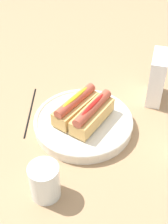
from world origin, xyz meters
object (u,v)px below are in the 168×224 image
at_px(hotdog_front, 76,106).
at_px(chopstick_near, 30,111).
at_px(serving_bowl, 84,122).
at_px(hotdog_back, 93,114).
at_px(water_glass, 45,183).
at_px(napkin_box, 157,78).

bearing_deg(hotdog_front, chopstick_near, -81.09).
height_order(serving_bowl, hotdog_back, hotdog_back).
xyz_separation_m(serving_bowl, hotdog_front, (-0.00, -0.03, 0.04)).
height_order(water_glass, napkin_box, napkin_box).
height_order(serving_bowl, chopstick_near, serving_bowl).
bearing_deg(hotdog_front, napkin_box, 144.05).
relative_size(water_glass, chopstick_near, 0.41).
relative_size(napkin_box, chopstick_near, 0.68).
bearing_deg(hotdog_back, water_glass, 0.21).
xyz_separation_m(hotdog_front, napkin_box, (-0.22, 0.16, 0.01)).
height_order(serving_bowl, hotdog_front, hotdog_front).
relative_size(hotdog_front, water_glass, 1.73).
bearing_deg(napkin_box, serving_bowl, -43.89).
bearing_deg(chopstick_near, water_glass, 15.74).
bearing_deg(hotdog_back, chopstick_near, -84.91).
relative_size(hotdog_front, hotdog_back, 1.01).
distance_m(hotdog_back, chopstick_near, 0.21).
bearing_deg(chopstick_near, napkin_box, 101.44).
height_order(hotdog_back, napkin_box, napkin_box).
xyz_separation_m(napkin_box, chopstick_near, (0.24, -0.30, -0.07)).
distance_m(water_glass, chopstick_near, 0.29).
bearing_deg(napkin_box, water_glass, -25.85).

